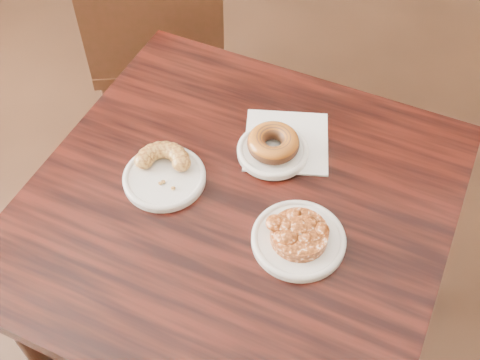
# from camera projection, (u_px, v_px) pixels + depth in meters

# --- Properties ---
(floor) EXTENTS (5.00, 5.00, 0.00)m
(floor) POSITION_uv_depth(u_px,v_px,m) (338.00, 332.00, 1.79)
(floor) COLOR black
(floor) RESTS_ON ground
(cafe_table) EXTENTS (1.01, 1.01, 0.75)m
(cafe_table) POSITION_uv_depth(u_px,v_px,m) (237.00, 294.00, 1.45)
(cafe_table) COLOR black
(cafe_table) RESTS_ON floor
(chair_far) EXTENTS (0.51, 0.51, 0.90)m
(chair_far) POSITION_uv_depth(u_px,v_px,m) (159.00, 40.00, 1.93)
(chair_far) COLOR black
(chair_far) RESTS_ON floor
(napkin) EXTENTS (0.17, 0.17, 0.00)m
(napkin) POSITION_uv_depth(u_px,v_px,m) (286.00, 142.00, 1.25)
(napkin) COLOR white
(napkin) RESTS_ON cafe_table
(plate_donut) EXTENTS (0.15, 0.15, 0.01)m
(plate_donut) POSITION_uv_depth(u_px,v_px,m) (273.00, 151.00, 1.22)
(plate_donut) COLOR white
(plate_donut) RESTS_ON napkin
(plate_cruller) EXTENTS (0.16, 0.16, 0.01)m
(plate_cruller) POSITION_uv_depth(u_px,v_px,m) (164.00, 178.00, 1.18)
(plate_cruller) COLOR silver
(plate_cruller) RESTS_ON cafe_table
(plate_fritter) EXTENTS (0.17, 0.17, 0.01)m
(plate_fritter) POSITION_uv_depth(u_px,v_px,m) (298.00, 240.00, 1.09)
(plate_fritter) COLOR silver
(plate_fritter) RESTS_ON cafe_table
(glazed_donut) EXTENTS (0.11, 0.11, 0.04)m
(glazed_donut) POSITION_uv_depth(u_px,v_px,m) (273.00, 143.00, 1.20)
(glazed_donut) COLOR brown
(glazed_donut) RESTS_ON plate_donut
(apple_fritter) EXTENTS (0.14, 0.14, 0.03)m
(apple_fritter) POSITION_uv_depth(u_px,v_px,m) (299.00, 233.00, 1.08)
(apple_fritter) COLOR #401906
(apple_fritter) RESTS_ON plate_fritter
(cruller_fragment) EXTENTS (0.12, 0.12, 0.03)m
(cruller_fragment) POSITION_uv_depth(u_px,v_px,m) (163.00, 170.00, 1.17)
(cruller_fragment) COLOR brown
(cruller_fragment) RESTS_ON plate_cruller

